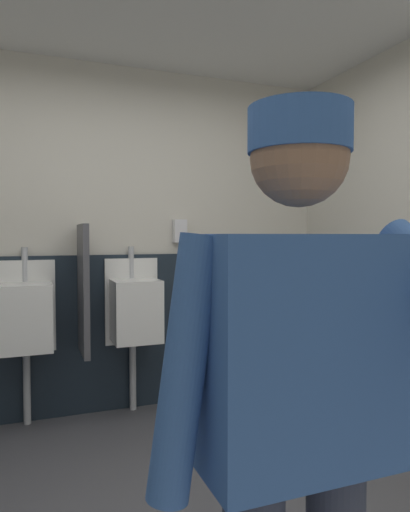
{
  "coord_description": "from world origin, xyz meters",
  "views": [
    {
      "loc": [
        -0.58,
        -1.69,
        1.32
      ],
      "look_at": [
        -0.01,
        -0.2,
        1.25
      ],
      "focal_mm": 32.17,
      "sensor_mm": 36.0,
      "label": 1
    }
  ],
  "objects_px": {
    "person": "(299,400)",
    "soap_dispenser": "(180,231)",
    "urinal_middle": "(135,310)",
    "urinal_left": "(26,316)"
  },
  "relations": [
    {
      "from": "person",
      "to": "urinal_middle",
      "type": "bearing_deg",
      "value": 86.35
    },
    {
      "from": "urinal_left",
      "to": "soap_dispenser",
      "type": "xyz_separation_m",
      "value": [
        1.14,
        0.12,
        0.58
      ]
    },
    {
      "from": "urinal_left",
      "to": "urinal_middle",
      "type": "xyz_separation_m",
      "value": [
        0.75,
        0.0,
        0.0
      ]
    },
    {
      "from": "urinal_middle",
      "to": "person",
      "type": "xyz_separation_m",
      "value": [
        -0.16,
        -2.43,
        0.17
      ]
    },
    {
      "from": "urinal_middle",
      "to": "soap_dispenser",
      "type": "height_order",
      "value": "soap_dispenser"
    },
    {
      "from": "person",
      "to": "soap_dispenser",
      "type": "height_order",
      "value": "person"
    },
    {
      "from": "urinal_middle",
      "to": "urinal_left",
      "type": "bearing_deg",
      "value": 180.0
    },
    {
      "from": "urinal_middle",
      "to": "person",
      "type": "bearing_deg",
      "value": -93.65
    },
    {
      "from": "urinal_left",
      "to": "soap_dispenser",
      "type": "bearing_deg",
      "value": 6.0
    },
    {
      "from": "soap_dispenser",
      "to": "urinal_left",
      "type": "bearing_deg",
      "value": -174.0
    }
  ]
}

